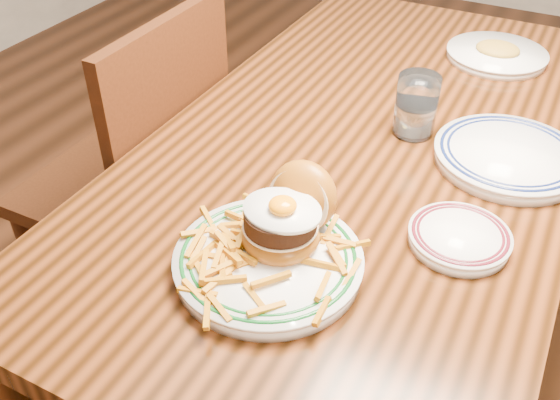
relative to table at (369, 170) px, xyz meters
The scene contains 8 objects.
floor 0.66m from the table, ahead, with size 6.00×6.00×0.00m, color black.
table is the anchor object (origin of this frame).
chair_left 0.60m from the table, 169.70° to the right, with size 0.45×0.45×0.96m.
main_plate 0.46m from the table, 90.50° to the right, with size 0.31×0.32×0.15m.
side_plate 0.37m from the table, 45.59° to the right, with size 0.17×0.17×0.03m.
rear_plate 0.30m from the table, ahead, with size 0.29×0.29×0.03m.
water_glass 0.17m from the table, 36.79° to the left, with size 0.09×0.09×0.13m.
far_plate 0.54m from the table, 73.09° to the left, with size 0.26×0.26×0.05m.
Camera 1 is at (0.35, -1.10, 1.46)m, focal length 40.00 mm.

